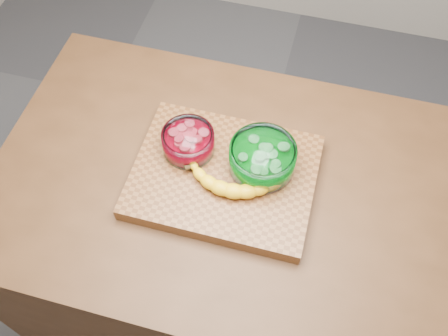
# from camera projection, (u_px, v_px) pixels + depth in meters

# --- Properties ---
(ground) EXTENTS (3.50, 3.50, 0.00)m
(ground) POSITION_uv_depth(u_px,v_px,m) (224.00, 295.00, 2.03)
(ground) COLOR #4F4F53
(ground) RESTS_ON ground
(counter) EXTENTS (1.20, 0.80, 0.90)m
(counter) POSITION_uv_depth(u_px,v_px,m) (224.00, 251.00, 1.65)
(counter) COLOR #482A15
(counter) RESTS_ON ground
(cutting_board) EXTENTS (0.45, 0.35, 0.04)m
(cutting_board) POSITION_uv_depth(u_px,v_px,m) (224.00, 177.00, 1.25)
(cutting_board) COLOR brown
(cutting_board) RESTS_ON counter
(bowl_red) EXTENTS (0.13, 0.13, 0.06)m
(bowl_red) POSITION_uv_depth(u_px,v_px,m) (188.00, 142.00, 1.25)
(bowl_red) COLOR white
(bowl_red) RESTS_ON cutting_board
(bowl_green) EXTENTS (0.16, 0.16, 0.08)m
(bowl_green) POSITION_uv_depth(u_px,v_px,m) (262.00, 158.00, 1.21)
(bowl_green) COLOR white
(bowl_green) RESTS_ON cutting_board
(banana) EXTENTS (0.27, 0.13, 0.04)m
(banana) POSITION_uv_depth(u_px,v_px,m) (234.00, 178.00, 1.21)
(banana) COLOR yellow
(banana) RESTS_ON cutting_board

